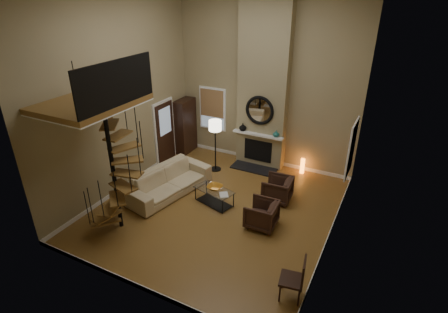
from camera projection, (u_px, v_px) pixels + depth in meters
The scene contains 32 objects.
ground at pixel (217, 208), 9.76m from camera, with size 6.00×6.50×0.01m, color olive.
back_wall at pixel (266, 82), 11.15m from camera, with size 6.00×0.02×5.50m, color #988962.
front_wall at pixel (124, 169), 5.95m from camera, with size 6.00×0.02×5.50m, color #988962.
left_wall at pixel (120, 96), 9.78m from camera, with size 0.02×6.50×5.50m, color #988962.
right_wall at pixel (345, 134), 7.32m from camera, with size 0.02×6.50×5.50m, color #988962.
baseboard_back at pixel (261, 159), 12.32m from camera, with size 6.00×0.02×0.12m, color white.
baseboard_front at pixel (141, 287), 7.14m from camera, with size 6.00×0.02×0.12m, color white.
baseboard_left at pixel (132, 181), 10.96m from camera, with size 0.02×6.50×0.12m, color white.
baseboard_right at pixel (328, 238), 8.51m from camera, with size 0.02×6.50×0.12m, color white.
chimney_breast at pixel (263, 84), 11.00m from camera, with size 1.60×0.38×5.50m, color #8C7F5B.
hearth at pixel (254, 168), 11.81m from camera, with size 1.50×0.60×0.04m, color black.
firebox at pixel (258, 151), 11.80m from camera, with size 0.95×0.02×0.72m, color black.
mantel at pixel (258, 135), 11.48m from camera, with size 1.70×0.18×0.06m, color white.
mirror_frame at pixel (259, 110), 11.18m from camera, with size 0.94×0.94×0.10m, color black.
mirror_disc at pixel (260, 110), 11.18m from camera, with size 0.80×0.80×0.01m, color white.
vase_left at pixel (243, 127), 11.67m from camera, with size 0.24×0.24×0.25m, color black.
vase_right at pixel (276, 134), 11.20m from camera, with size 0.20×0.20×0.21m, color #1B5F5A.
window_back at pixel (212, 108), 12.40m from camera, with size 1.02×0.06×1.52m.
window_right at pixel (351, 148), 9.42m from camera, with size 0.06×1.02×1.52m.
entry_door at pixel (165, 132), 11.95m from camera, with size 0.10×1.05×2.16m.
loft at pixel (94, 101), 7.74m from camera, with size 1.70×2.20×1.09m.
spiral_stair at pixel (113, 163), 8.28m from camera, with size 1.47×1.47×4.06m.
hutch at pixel (185, 126), 12.69m from camera, with size 0.41×0.88×1.96m, color black.
sofa at pixel (169, 181), 10.32m from camera, with size 2.62×1.03×0.77m, color #C5B289.
armchair_near at pixel (280, 190), 9.96m from camera, with size 0.75×0.77×0.70m, color #3B241B.
armchair_far at pixel (264, 215), 8.87m from camera, with size 0.73×0.75×0.69m, color #3B241B.
coffee_table at pixel (214, 195), 9.84m from camera, with size 1.20×0.82×0.43m.
bowl at pixel (215, 187), 9.78m from camera, with size 0.42×0.42×0.10m, color orange.
book at pixel (223, 195), 9.50m from camera, with size 0.22×0.30×0.03m, color gray.
floor_lamp at pixel (215, 130), 11.17m from camera, with size 0.40×0.40×1.71m.
accent_lamp at pixel (302, 166), 11.46m from camera, with size 0.14×0.14×0.49m, color orange.
side_chair at pixel (296, 277), 6.75m from camera, with size 0.51×0.51×0.97m.
Camera 1 is at (3.88, -7.17, 5.55)m, focal length 28.60 mm.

